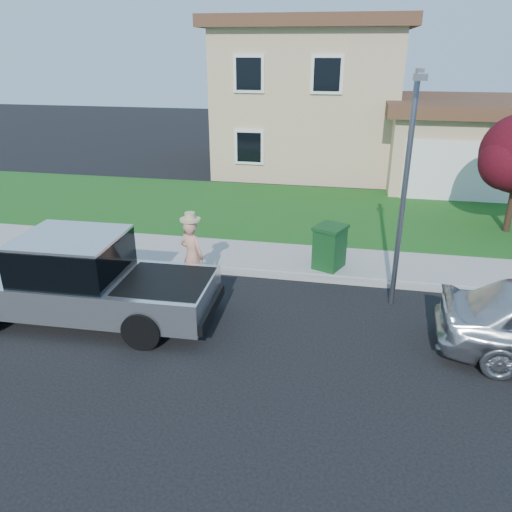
{
  "coord_description": "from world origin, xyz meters",
  "views": [
    {
      "loc": [
        2.28,
        -8.91,
        5.64
      ],
      "look_at": [
        0.25,
        1.43,
        1.2
      ],
      "focal_mm": 35.0,
      "sensor_mm": 36.0,
      "label": 1
    }
  ],
  "objects_px": {
    "pickup_truck": "(81,281)",
    "woman": "(192,255)",
    "trash_bin": "(330,247)",
    "street_lamp": "(406,181)"
  },
  "relations": [
    {
      "from": "pickup_truck",
      "to": "woman",
      "type": "height_order",
      "value": "woman"
    },
    {
      "from": "woman",
      "to": "trash_bin",
      "type": "height_order",
      "value": "woman"
    },
    {
      "from": "pickup_truck",
      "to": "trash_bin",
      "type": "relative_size",
      "value": 5.11
    },
    {
      "from": "woman",
      "to": "street_lamp",
      "type": "distance_m",
      "value": 5.23
    },
    {
      "from": "woman",
      "to": "trash_bin",
      "type": "bearing_deg",
      "value": -128.16
    },
    {
      "from": "pickup_truck",
      "to": "trash_bin",
      "type": "bearing_deg",
      "value": 32.52
    },
    {
      "from": "trash_bin",
      "to": "street_lamp",
      "type": "bearing_deg",
      "value": -21.29
    },
    {
      "from": "woman",
      "to": "street_lamp",
      "type": "relative_size",
      "value": 0.39
    },
    {
      "from": "pickup_truck",
      "to": "trash_bin",
      "type": "height_order",
      "value": "pickup_truck"
    },
    {
      "from": "street_lamp",
      "to": "woman",
      "type": "bearing_deg",
      "value": -177.06
    }
  ]
}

